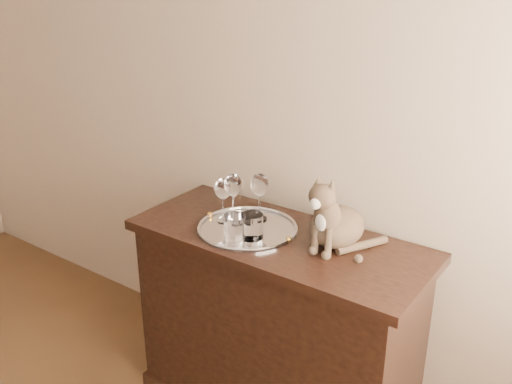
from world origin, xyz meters
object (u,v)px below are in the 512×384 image
at_px(tray, 248,230).
at_px(cat, 338,208).
at_px(wine_glass_c, 223,200).
at_px(tumbler_b, 235,227).
at_px(wine_glass_b, 259,197).
at_px(wine_glass_a, 233,197).
at_px(tumbler_a, 252,226).
at_px(sideboard, 277,327).

height_order(tray, cat, cat).
height_order(wine_glass_c, tumbler_b, wine_glass_c).
bearing_deg(wine_glass_c, wine_glass_b, 41.19).
xyz_separation_m(tray, wine_glass_b, (-0.01, 0.10, 0.10)).
distance_m(tray, wine_glass_a, 0.15).
height_order(wine_glass_a, tumbler_a, wine_glass_a).
bearing_deg(wine_glass_b, wine_glass_c, -138.81).
height_order(tumbler_b, cat, cat).
distance_m(wine_glass_b, tumbler_a, 0.18).
relative_size(wine_glass_a, tumbler_a, 2.05).
relative_size(wine_glass_c, tumbler_b, 1.96).
distance_m(sideboard, wine_glass_c, 0.58).
bearing_deg(wine_glass_b, tumbler_a, -64.44).
bearing_deg(wine_glass_c, cat, 11.21).
bearing_deg(tumbler_a, tumbler_b, -142.45).
relative_size(tumbler_b, cat, 0.31).
relative_size(tray, tumbler_b, 4.23).
xyz_separation_m(tumbler_a, cat, (0.28, 0.15, 0.09)).
height_order(wine_glass_c, tumbler_a, wine_glass_c).
distance_m(wine_glass_c, tumbler_b, 0.17).
distance_m(wine_glass_c, cat, 0.48).
xyz_separation_m(tray, tumbler_b, (0.01, -0.09, 0.05)).
distance_m(wine_glass_b, wine_glass_c, 0.15).
distance_m(sideboard, tumbler_a, 0.49).
xyz_separation_m(sideboard, cat, (0.22, 0.07, 0.58)).
bearing_deg(tumbler_a, cat, 27.94).
bearing_deg(wine_glass_a, wine_glass_c, -127.51).
height_order(tray, wine_glass_b, wine_glass_b).
height_order(sideboard, wine_glass_c, wine_glass_c).
bearing_deg(cat, sideboard, -159.84).
bearing_deg(tumbler_a, tray, 138.36).
relative_size(tray, wine_glass_c, 2.15).
relative_size(wine_glass_b, cat, 0.66).
distance_m(tray, wine_glass_b, 0.15).
bearing_deg(tumbler_b, sideboard, 46.25).
bearing_deg(tray, tumbler_b, -84.46).
xyz_separation_m(wine_glass_a, wine_glass_c, (-0.03, -0.03, -0.01)).
xyz_separation_m(wine_glass_a, cat, (0.44, 0.06, 0.04)).
height_order(wine_glass_a, wine_glass_c, wine_glass_a).
bearing_deg(tray, wine_glass_a, 159.36).
bearing_deg(sideboard, cat, 17.13).
height_order(tray, wine_glass_c, wine_glass_c).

